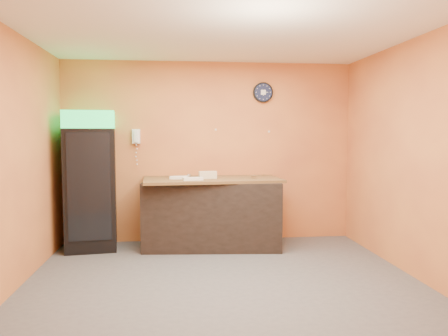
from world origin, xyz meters
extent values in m
plane|color=#47474C|center=(0.00, 0.00, 0.00)|extent=(4.50, 4.50, 0.00)
cube|color=orange|center=(0.00, 2.00, 1.40)|extent=(4.50, 0.02, 2.80)
cube|color=orange|center=(-2.25, 0.00, 1.40)|extent=(0.02, 4.00, 2.80)
cube|color=orange|center=(2.25, 0.00, 1.40)|extent=(0.02, 4.00, 2.80)
cube|color=white|center=(0.00, 0.00, 2.80)|extent=(4.50, 4.00, 0.02)
cube|color=black|center=(-1.76, 1.65, 0.88)|extent=(0.78, 0.78, 1.76)
cube|color=green|center=(-1.76, 1.65, 1.88)|extent=(0.78, 0.78, 0.25)
cube|color=black|center=(-1.81, 1.30, 0.95)|extent=(0.58, 0.09, 1.51)
cube|color=black|center=(0.00, 1.56, 0.50)|extent=(2.05, 1.06, 0.99)
cylinder|color=black|center=(0.84, 1.98, 2.33)|extent=(0.32, 0.05, 0.32)
cylinder|color=#0F1433|center=(0.84, 1.95, 2.33)|extent=(0.27, 0.01, 0.27)
cube|color=white|center=(0.84, 1.94, 2.33)|extent=(0.08, 0.00, 0.08)
cube|color=white|center=(-1.13, 1.96, 1.65)|extent=(0.12, 0.07, 0.22)
cube|color=white|center=(-1.13, 1.91, 1.65)|extent=(0.05, 0.04, 0.18)
cube|color=brown|center=(0.00, 1.56, 1.01)|extent=(2.05, 1.09, 0.04)
cube|color=beige|center=(-0.07, 1.47, 1.06)|extent=(0.27, 0.13, 0.05)
cube|color=beige|center=(-0.07, 1.47, 1.11)|extent=(0.27, 0.13, 0.05)
cube|color=white|center=(-0.49, 1.47, 1.05)|extent=(0.27, 0.15, 0.04)
cube|color=white|center=(-0.29, 1.28, 1.05)|extent=(0.30, 0.16, 0.04)
cube|color=white|center=(-0.48, 1.54, 1.05)|extent=(0.26, 0.12, 0.04)
cylinder|color=silver|center=(-0.33, 1.61, 1.06)|extent=(0.06, 0.06, 0.06)
camera|label=1|loc=(-0.52, -4.85, 1.68)|focal=35.00mm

